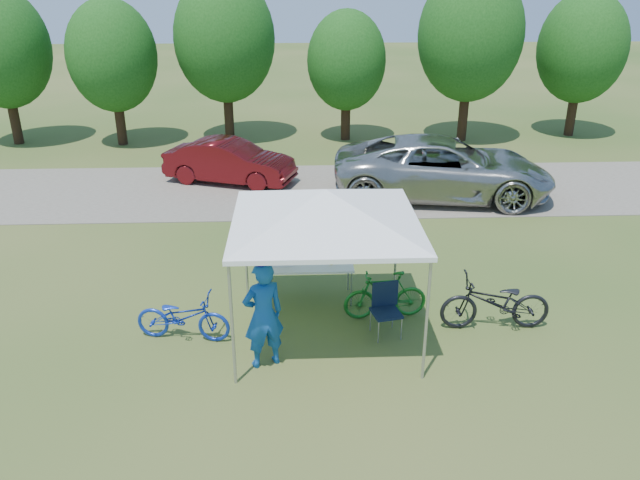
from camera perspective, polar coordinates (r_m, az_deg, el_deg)
The scene contains 14 objects.
ground at distance 11.51m, azimuth 0.45°, elevation -8.31°, with size 100.00×100.00×0.00m, color #2D5119.
gravel_strip at distance 18.78m, azimuth -0.77°, elevation 4.62°, with size 24.00×5.00×0.02m, color gray.
canopy at distance 10.37m, azimuth 0.50°, elevation 4.27°, with size 4.53×4.53×3.00m.
treeline at distance 23.96m, azimuth -2.01°, elevation 17.33°, with size 24.89×4.28×6.30m.
folding_table at distance 12.24m, azimuth -1.42°, elevation -2.34°, with size 1.90×0.79×0.78m.
folding_chair at distance 11.27m, azimuth 6.02°, elevation -5.88°, with size 0.58×0.60×0.95m.
cooler at distance 12.15m, azimuth -3.66°, elevation -1.47°, with size 0.47×0.32×0.34m.
ice_cream_cup at distance 12.18m, azimuth 1.05°, elevation -2.08°, with size 0.08×0.08×0.06m, color gold.
cyclist at distance 10.18m, azimuth -5.21°, elevation -6.83°, with size 0.69×0.45×1.88m, color #134E9F.
bike_blue at distance 11.33m, azimuth -12.42°, elevation -6.86°, with size 0.59×1.69×0.89m, color #1333AE.
bike_green at distance 11.76m, azimuth 5.99°, elevation -5.03°, with size 0.45×1.58×0.95m, color #186C22.
bike_dark at distance 11.77m, azimuth 15.77°, elevation -5.56°, with size 0.70×1.99×1.05m, color black.
minivan at distance 18.27m, azimuth 11.18°, elevation 6.50°, with size 2.85×6.18×1.72m, color #A9A9A5.
sedan at distance 19.46m, azimuth -8.24°, elevation 7.10°, with size 1.39×3.98×1.31m, color #560E11.
Camera 1 is at (-0.51, -9.78, 6.04)m, focal length 35.00 mm.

